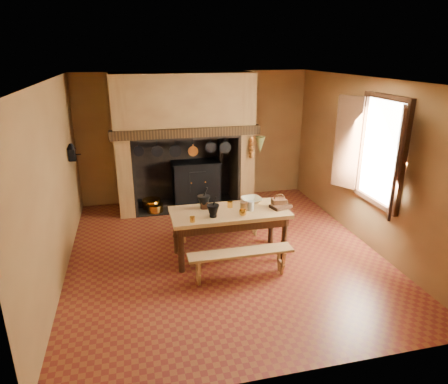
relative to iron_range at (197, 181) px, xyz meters
name	(u,v)px	position (x,y,z in m)	size (l,w,h in m)	color
floor	(224,253)	(0.04, -2.45, -0.48)	(5.50, 5.50, 0.00)	brown
ceiling	(224,80)	(0.04, -2.45, 2.32)	(5.50, 5.50, 0.00)	silver
back_wall	(195,137)	(0.04, 0.30, 0.92)	(5.00, 0.02, 2.80)	olive
wall_left	(54,185)	(-2.46, -2.45, 0.92)	(0.02, 5.50, 2.80)	olive
wall_right	(367,163)	(2.54, -2.45, 0.92)	(0.02, 5.50, 2.80)	olive
wall_front	(292,256)	(0.04, -5.20, 0.92)	(5.00, 0.02, 2.80)	olive
chimney_breast	(184,123)	(-0.26, -0.14, 1.33)	(2.95, 0.96, 2.80)	olive
iron_range	(197,181)	(0.00, 0.00, 0.00)	(1.12, 0.55, 1.60)	black
hearth_pans	(152,205)	(-1.01, -0.23, -0.39)	(0.51, 0.62, 0.20)	gold
hanging_pans	(186,150)	(-0.30, -0.64, 0.88)	(1.92, 0.29, 0.27)	black
onion_string	(252,148)	(1.04, -0.66, 0.85)	(0.12, 0.10, 0.46)	#985C1C
herb_bunch	(260,145)	(1.22, -0.66, 0.90)	(0.20, 0.20, 0.35)	#525B2B
window	(375,152)	(2.39, -2.85, 1.22)	(0.39, 1.75, 1.76)	white
wall_coffee_mill	(72,151)	(-2.38, -0.90, 1.03)	(0.23, 0.16, 0.31)	black
work_table	(229,218)	(0.10, -2.58, 0.20)	(1.86, 0.83, 0.81)	tan
bench_front	(241,258)	(0.10, -3.26, -0.16)	(1.56, 0.27, 0.44)	tan
bench_back	(220,220)	(0.10, -1.88, -0.14)	(1.61, 0.28, 0.45)	tan
mortar_large	(204,201)	(-0.27, -2.37, 0.44)	(0.21, 0.21, 0.35)	black
mortar_small	(213,210)	(-0.20, -2.76, 0.43)	(0.19, 0.19, 0.33)	black
coffee_grinder	(205,204)	(-0.26, -2.38, 0.39)	(0.17, 0.14, 0.19)	#341E10
brass_mug_a	(192,219)	(-0.54, -2.88, 0.37)	(0.08, 0.08, 0.09)	gold
brass_mug_b	(230,204)	(0.14, -2.44, 0.37)	(0.09, 0.09, 0.10)	gold
mixing_bowl	(252,200)	(0.54, -2.31, 0.36)	(0.33, 0.33, 0.08)	beige
stoneware_crock	(244,206)	(0.32, -2.63, 0.40)	(0.12, 0.12, 0.15)	brown
glass_jar	(251,206)	(0.43, -2.65, 0.40)	(0.09, 0.09, 0.16)	beige
wicker_basket	(279,202)	(0.93, -2.57, 0.39)	(0.23, 0.17, 0.22)	#4E2A17
wooden_tray	(281,206)	(0.93, -2.65, 0.35)	(0.31, 0.22, 0.05)	#341E10
brass_cup	(243,213)	(0.25, -2.82, 0.37)	(0.12, 0.12, 0.09)	gold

